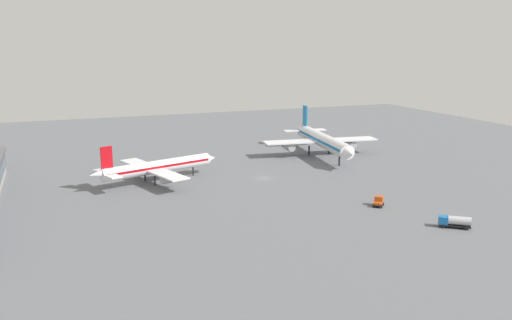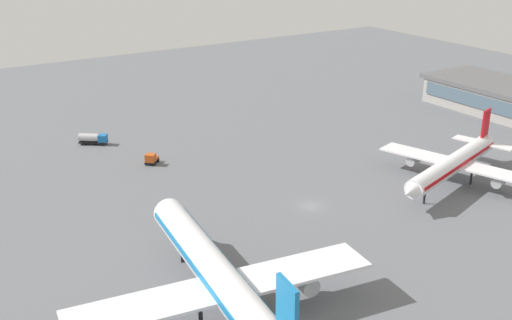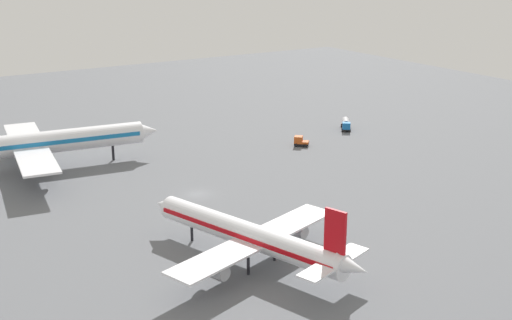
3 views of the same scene
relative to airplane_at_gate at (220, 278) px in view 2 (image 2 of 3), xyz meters
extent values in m
plane|color=slate|center=(20.41, -29.90, -5.47)|extent=(288.00, 288.00, 0.00)
cylinder|color=white|center=(0.55, -0.07, 0.00)|extent=(41.72, 10.05, 4.56)
cone|color=white|center=(22.46, -3.02, 0.00)|extent=(5.10, 4.90, 4.33)
cube|color=#1972B2|center=(0.55, -0.07, 0.34)|extent=(40.08, 9.92, 0.82)
cube|color=white|center=(-1.51, 0.20, -0.45)|extent=(11.83, 39.94, 0.41)
cylinder|color=#A5A8AD|center=(-0.04, 11.14, -2.05)|extent=(5.68, 3.21, 2.51)
cylinder|color=#A5A8AD|center=(-2.98, -10.73, -2.05)|extent=(5.68, 3.21, 2.51)
cube|color=#1972B2|center=(-17.95, 2.41, 5.93)|extent=(4.01, 1.02, 7.30)
cylinder|color=black|center=(14.93, -2.01, -3.88)|extent=(0.55, 0.55, 3.19)
cylinder|color=black|center=(-3.23, -3.25, -3.88)|extent=(0.55, 0.55, 3.19)
cylinder|color=white|center=(13.64, -58.41, -1.22)|extent=(12.97, 31.80, 3.54)
cone|color=white|center=(8.53, -42.02, -1.22)|extent=(4.27, 4.38, 3.37)
cone|color=white|center=(18.75, -74.80, -0.69)|extent=(4.02, 5.07, 2.83)
cube|color=red|center=(13.64, -58.41, -0.96)|extent=(12.65, 30.59, 0.64)
cube|color=white|center=(14.12, -59.95, -1.58)|extent=(30.74, 14.02, 0.32)
cylinder|color=#A5A8AD|center=(5.94, -62.50, -2.82)|extent=(3.11, 4.58, 1.95)
cylinder|color=#A5A8AD|center=(22.30, -57.40, -2.82)|extent=(3.11, 4.58, 1.95)
cube|color=white|center=(17.95, -72.25, -0.87)|extent=(12.54, 6.40, 0.26)
cube|color=red|center=(17.95, -72.25, 3.38)|extent=(1.29, 3.07, 5.67)
cylinder|color=black|center=(10.29, -47.65, -4.23)|extent=(0.43, 0.43, 2.48)
cylinder|color=black|center=(11.70, -61.72, -4.23)|extent=(0.43, 0.43, 2.48)
cylinder|color=black|center=(17.12, -60.03, -4.23)|extent=(0.43, 0.43, 2.48)
cube|color=black|center=(54.87, -14.81, -4.92)|extent=(3.62, 3.59, 0.30)
cube|color=#BF4C19|center=(54.36, -14.33, -3.97)|extent=(2.61, 2.62, 1.60)
cube|color=#3F596B|center=(53.78, -13.77, -3.65)|extent=(1.17, 1.20, 0.90)
cube|color=#BF4C19|center=(55.51, -15.44, -4.52)|extent=(2.33, 2.34, 0.50)
cylinder|color=black|center=(53.40, -14.72, -5.07)|extent=(0.78, 0.77, 0.80)
cylinder|color=black|center=(54.72, -13.35, -5.07)|extent=(0.78, 0.77, 0.80)
cylinder|color=black|center=(55.01, -16.28, -5.07)|extent=(0.78, 0.77, 0.80)
cylinder|color=black|center=(56.33, -14.91, -5.07)|extent=(0.78, 0.77, 0.80)
cube|color=black|center=(73.05, -8.58, -4.92)|extent=(5.31, 6.18, 0.30)
cube|color=#1966B2|center=(71.70, -10.38, -3.97)|extent=(2.60, 2.58, 1.60)
cube|color=#3F596B|center=(71.21, -11.03, -3.65)|extent=(1.32, 1.02, 0.90)
cylinder|color=#B7B7BC|center=(73.59, -7.86, -3.87)|extent=(4.14, 4.68, 1.80)
cylinder|color=black|center=(72.48, -10.91, -5.07)|extent=(0.72, 0.82, 0.80)
cylinder|color=black|center=(70.97, -9.77, -5.07)|extent=(0.72, 0.82, 0.80)
cylinder|color=black|center=(75.14, -7.39, -5.07)|extent=(0.72, 0.82, 0.80)
cylinder|color=black|center=(73.62, -6.25, -5.07)|extent=(0.72, 0.82, 0.80)
camera|label=1|loc=(154.09, -84.69, 31.92)|focal=36.88mm
camera|label=2|loc=(-61.28, 33.71, 42.53)|focal=44.90mm
camera|label=3|loc=(-30.67, -130.62, 36.36)|focal=46.16mm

